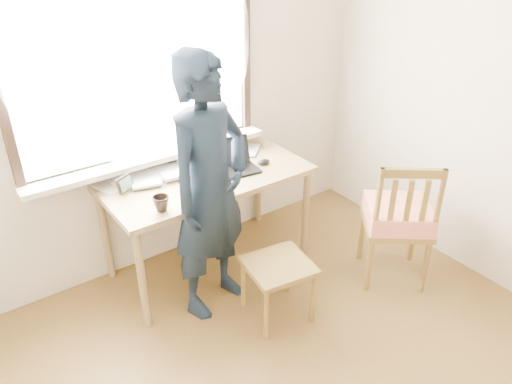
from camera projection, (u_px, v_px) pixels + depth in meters
room_shell at (342, 135)px, 2.16m from camera, size 3.52×4.02×2.61m
desk at (207, 185)px, 3.68m from camera, size 1.51×0.76×0.81m
laptop at (233, 163)px, 3.70m from camera, size 0.35×0.30×0.22m
mug_white at (185, 161)px, 3.72m from camera, size 0.18×0.18×0.10m
mug_dark at (161, 204)px, 3.18m from camera, size 0.14×0.14×0.10m
mouse at (264, 162)px, 3.78m from camera, size 0.10×0.07×0.04m
desk_clutter at (154, 172)px, 3.64m from camera, size 0.77×0.53×0.03m
book_a at (148, 175)px, 3.60m from camera, size 0.30×0.35×0.03m
book_b at (237, 149)px, 4.01m from camera, size 0.29×0.29×0.02m
picture_frame at (125, 185)px, 3.39m from camera, size 0.13×0.08×0.11m
work_chair at (278, 272)px, 3.36m from camera, size 0.48×0.46×0.43m
side_chair at (398, 217)px, 3.65m from camera, size 0.65×0.65×1.02m
person at (210, 190)px, 3.23m from camera, size 0.77×0.62×1.82m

